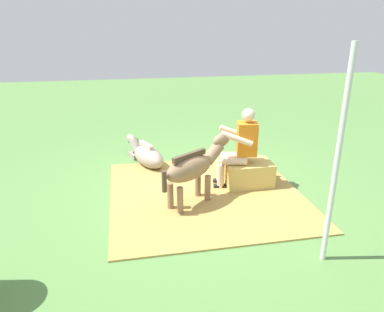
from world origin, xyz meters
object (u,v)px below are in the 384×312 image
(tent_pole_left, at_px, (337,162))
(pony_standing, at_px, (194,167))
(person_seated, at_px, (240,145))
(hay_bale, at_px, (248,174))
(pony_lying, at_px, (146,155))
(soda_bottle, at_px, (272,171))

(tent_pole_left, bearing_deg, pony_standing, -53.53)
(person_seated, height_order, tent_pole_left, tent_pole_left)
(hay_bale, xyz_separation_m, pony_standing, (0.98, 0.43, 0.37))
(hay_bale, relative_size, pony_lying, 0.56)
(pony_standing, relative_size, soda_bottle, 4.19)
(pony_standing, distance_m, soda_bottle, 1.68)
(hay_bale, xyz_separation_m, person_seated, (0.16, -0.02, 0.49))
(pony_standing, xyz_separation_m, tent_pole_left, (-1.18, 1.59, 0.61))
(hay_bale, distance_m, soda_bottle, 0.55)
(hay_bale, relative_size, person_seated, 0.58)
(pony_lying, bearing_deg, person_seated, 138.50)
(pony_standing, relative_size, pony_lying, 0.88)
(person_seated, xyz_separation_m, pony_lying, (1.39, -1.23, -0.51))
(person_seated, height_order, soda_bottle, person_seated)
(hay_bale, relative_size, pony_standing, 0.64)
(hay_bale, distance_m, tent_pole_left, 2.25)
(pony_lying, relative_size, soda_bottle, 4.76)
(hay_bale, bearing_deg, soda_bottle, -157.75)
(hay_bale, xyz_separation_m, soda_bottle, (-0.51, -0.21, -0.07))
(pony_standing, bearing_deg, soda_bottle, -156.90)
(person_seated, xyz_separation_m, soda_bottle, (-0.66, -0.19, -0.56))
(person_seated, relative_size, soda_bottle, 4.57)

